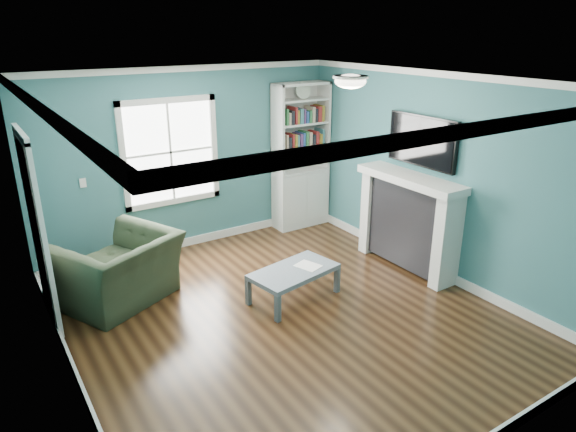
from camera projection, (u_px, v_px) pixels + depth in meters
floor at (285, 316)px, 5.83m from camera, size 5.00×5.00×0.00m
room_walls at (285, 183)px, 5.28m from camera, size 5.00×5.00×5.00m
trim at (285, 214)px, 5.40m from camera, size 4.50×5.00×2.60m
window at (170, 152)px, 7.13m from camera, size 1.40×0.06×1.50m
bookshelf at (300, 170)px, 8.22m from camera, size 0.90×0.35×2.31m
fireplace at (408, 223)px, 6.83m from camera, size 0.44×1.58×1.30m
tv at (422, 141)px, 6.51m from camera, size 0.06×1.10×0.65m
door at (37, 230)px, 5.42m from camera, size 0.12×0.98×2.17m
ceiling_fixture at (350, 80)px, 5.48m from camera, size 0.38×0.38×0.15m
light_switch at (83, 183)px, 6.60m from camera, size 0.08×0.01×0.12m
recliner at (117, 259)px, 5.98m from camera, size 1.47×1.27×1.09m
coffee_table at (294, 273)px, 6.11m from camera, size 1.13×0.75×0.38m
paper_sheet at (308, 266)px, 6.18m from camera, size 0.31×0.34×0.00m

